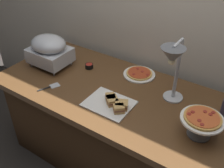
% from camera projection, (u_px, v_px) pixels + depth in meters
% --- Properties ---
extents(ground_plane, '(8.00, 8.00, 0.00)m').
position_uv_depth(ground_plane, '(117.00, 159.00, 2.35)').
color(ground_plane, '#38332D').
extents(back_wall, '(4.40, 0.04, 2.40)m').
position_uv_depth(back_wall, '(153.00, 14.00, 2.01)').
color(back_wall, beige).
rests_on(back_wall, ground_plane).
extents(buffet_table, '(1.90, 0.84, 0.76)m').
position_uv_depth(buffet_table, '(117.00, 129.00, 2.13)').
color(buffet_table, brown).
rests_on(buffet_table, ground_plane).
extents(chafing_dish, '(0.32, 0.26, 0.27)m').
position_uv_depth(chafing_dish, '(49.00, 49.00, 2.14)').
color(chafing_dish, '#B7BABF').
rests_on(chafing_dish, buffet_table).
extents(heat_lamp, '(0.15, 0.29, 0.47)m').
position_uv_depth(heat_lamp, '(173.00, 61.00, 1.58)').
color(heat_lamp, '#B7BABF').
rests_on(heat_lamp, buffet_table).
extents(pizza_plate_front, '(0.26, 0.26, 0.03)m').
position_uv_depth(pizza_plate_front, '(139.00, 74.00, 2.10)').
color(pizza_plate_front, white).
rests_on(pizza_plate_front, buffet_table).
extents(pizza_plate_center, '(0.25, 0.25, 0.15)m').
position_uv_depth(pizza_plate_center, '(202.00, 120.00, 1.50)').
color(pizza_plate_center, '#595B60').
rests_on(pizza_plate_center, buffet_table).
extents(sandwich_platter, '(0.32, 0.26, 0.06)m').
position_uv_depth(sandwich_platter, '(113.00, 103.00, 1.78)').
color(sandwich_platter, white).
rests_on(sandwich_platter, buffet_table).
extents(sauce_cup_near, '(0.07, 0.07, 0.04)m').
position_uv_depth(sauce_cup_near, '(89.00, 66.00, 2.18)').
color(sauce_cup_near, black).
rests_on(sauce_cup_near, buffet_table).
extents(serving_spatula, '(0.10, 0.17, 0.01)m').
position_uv_depth(serving_spatula, '(50.00, 87.00, 1.96)').
color(serving_spatula, '#B7BABF').
rests_on(serving_spatula, buffet_table).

